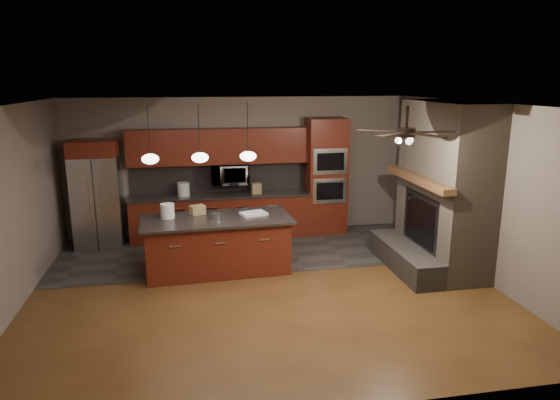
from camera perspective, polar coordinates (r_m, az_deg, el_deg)
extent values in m
plane|color=brown|center=(7.81, -1.70, -10.11)|extent=(7.00, 7.00, 0.00)
cube|color=white|center=(7.15, -1.86, 10.89)|extent=(7.00, 6.00, 0.02)
cube|color=#6E6358|center=(10.27, -4.37, 3.84)|extent=(7.00, 0.02, 2.80)
cube|color=#6E6358|center=(8.60, 21.94, 0.95)|extent=(0.02, 6.00, 2.80)
cube|color=#6E6358|center=(7.66, -28.61, -1.21)|extent=(0.02, 6.00, 2.80)
cube|color=#373431|center=(9.46, -3.41, -5.74)|extent=(7.00, 2.40, 0.01)
cube|color=#6B5E4D|center=(8.73, 18.33, 1.43)|extent=(0.80, 2.00, 2.80)
cube|color=#413C35|center=(8.77, 13.99, -6.39)|extent=(0.50, 2.00, 0.40)
cube|color=#2D2D30|center=(8.69, 15.85, -2.35)|extent=(0.05, 1.20, 0.95)
cube|color=black|center=(8.68, 15.70, -2.36)|extent=(0.02, 1.00, 0.75)
cube|color=brown|center=(8.47, 15.44, 2.31)|extent=(0.22, 2.10, 0.10)
cube|color=#5B1D10|center=(10.15, -6.75, -1.95)|extent=(3.55, 0.60, 0.86)
cube|color=black|center=(10.04, -6.82, 0.52)|extent=(3.59, 0.64, 0.04)
cube|color=black|center=(10.24, -6.98, 2.62)|extent=(3.55, 0.03, 0.60)
cube|color=#5B1D10|center=(9.99, -7.03, 6.11)|extent=(3.55, 0.35, 0.70)
cube|color=#5B1D10|center=(10.34, 5.26, 2.70)|extent=(0.80, 0.60, 2.38)
cube|color=silver|center=(10.10, 5.70, 1.04)|extent=(0.70, 0.03, 0.52)
cube|color=black|center=(10.08, 5.73, 1.02)|extent=(0.55, 0.02, 0.35)
cube|color=silver|center=(9.99, 5.78, 4.40)|extent=(0.70, 0.03, 0.52)
cube|color=black|center=(9.97, 5.81, 4.38)|extent=(0.55, 0.02, 0.35)
imported|color=silver|center=(10.01, -5.76, 2.98)|extent=(0.73, 0.41, 0.50)
cube|color=silver|center=(10.09, -20.06, -0.19)|extent=(0.87, 0.72, 1.75)
cube|color=#2D2D30|center=(9.74, -20.40, -0.69)|extent=(0.02, 0.02, 1.73)
cube|color=silver|center=(9.73, -21.01, -0.43)|extent=(0.03, 0.03, 0.87)
cube|color=silver|center=(9.70, -19.85, -0.38)|extent=(0.03, 0.03, 0.87)
cube|color=#5B1D10|center=(9.90, -20.55, 5.57)|extent=(0.87, 0.72, 0.30)
cube|color=#5B1D10|center=(8.41, -7.17, -5.20)|extent=(2.35, 1.08, 0.88)
cube|color=black|center=(8.28, -7.26, -2.19)|extent=(2.50, 1.23, 0.04)
cylinder|color=white|center=(8.38, -12.74, -1.24)|extent=(0.25, 0.25, 0.24)
cylinder|color=#A3A3A8|center=(8.21, -7.32, -1.81)|extent=(0.20, 0.20, 0.10)
cube|color=white|center=(8.41, -3.05, -1.55)|extent=(0.48, 0.40, 0.04)
cube|color=#9B8350|center=(8.53, -9.42, -1.12)|extent=(0.29, 0.25, 0.15)
cylinder|color=silver|center=(9.99, -10.98, 1.21)|extent=(0.30, 0.30, 0.27)
cube|color=olive|center=(10.03, -2.76, 1.33)|extent=(0.21, 0.18, 0.21)
cylinder|color=black|center=(7.81, -14.81, 7.82)|extent=(0.01, 0.01, 0.78)
ellipsoid|color=white|center=(7.87, -14.61, 4.56)|extent=(0.26, 0.26, 0.16)
cylinder|color=black|center=(7.80, -9.25, 8.08)|extent=(0.01, 0.01, 0.78)
ellipsoid|color=white|center=(7.85, -9.13, 4.81)|extent=(0.26, 0.26, 0.16)
cylinder|color=black|center=(7.85, -3.72, 8.26)|extent=(0.01, 0.01, 0.78)
ellipsoid|color=white|center=(7.91, -3.67, 5.01)|extent=(0.26, 0.26, 0.16)
cylinder|color=black|center=(6.91, 14.33, 9.14)|extent=(0.04, 0.04, 0.30)
cylinder|color=black|center=(6.93, 14.23, 7.49)|extent=(0.24, 0.24, 0.12)
cube|color=black|center=(7.10, 17.04, 7.45)|extent=(0.60, 0.12, 0.01)
cube|color=black|center=(7.31, 13.89, 7.81)|extent=(0.30, 0.61, 0.01)
cube|color=black|center=(7.01, 11.16, 7.72)|extent=(0.56, 0.45, 0.01)
cube|color=black|center=(6.60, 12.59, 7.29)|extent=(0.56, 0.45, 0.01)
cube|color=black|center=(6.66, 16.45, 7.11)|extent=(0.30, 0.61, 0.01)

